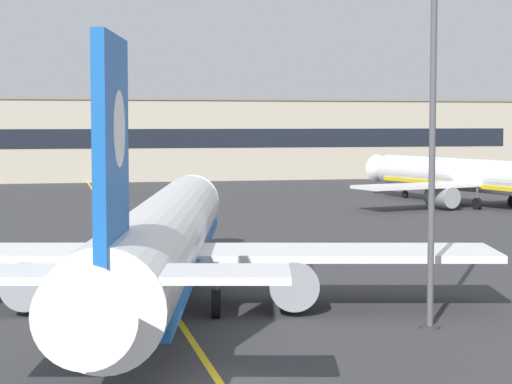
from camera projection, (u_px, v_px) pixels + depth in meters
name	position (u px, v px, depth m)	size (l,w,h in m)	color
taxiway_centreline	(139.00, 260.00, 61.60)	(0.30, 180.00, 0.01)	yellow
airliner_foreground	(163.00, 240.00, 45.24)	(32.28, 41.12, 11.65)	white
airliner_background	(484.00, 177.00, 99.45)	(29.85, 37.87, 10.83)	white
apron_lamp_post	(432.00, 151.00, 40.88)	(2.24, 0.90, 14.83)	#515156
safety_cone_by_nose_gear	(166.00, 258.00, 61.01)	(0.44, 0.44, 0.55)	orange
terminal_building	(77.00, 139.00, 144.41)	(140.47, 12.40, 12.54)	#B2A893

